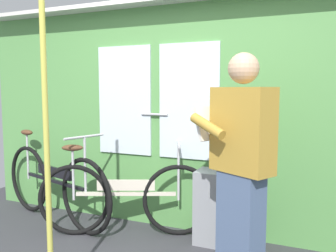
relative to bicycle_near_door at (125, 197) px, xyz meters
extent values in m
cube|color=#56934C|center=(0.36, 0.39, 0.73)|extent=(4.57, 0.08, 2.18)
cube|color=silver|center=(-0.19, 0.34, 0.90)|extent=(0.60, 0.02, 1.10)
cube|color=silver|center=(0.51, 0.34, 0.90)|extent=(0.60, 0.02, 1.10)
cylinder|color=#B2B2B7|center=(0.16, 0.32, 0.77)|extent=(0.28, 0.02, 0.02)
cube|color=silver|center=(0.36, 0.29, 1.84)|extent=(4.57, 0.28, 0.04)
torus|color=black|center=(0.46, 0.20, -0.02)|extent=(0.64, 0.31, 0.68)
torus|color=black|center=(-0.45, -0.19, -0.02)|extent=(0.64, 0.31, 0.68)
cube|color=beige|center=(0.01, 0.00, 0.04)|extent=(0.88, 0.40, 0.03)
cube|color=beige|center=(0.01, 0.00, 0.12)|extent=(0.51, 0.24, 0.10)
cylinder|color=#B7B7BC|center=(-0.45, -0.19, 0.23)|extent=(0.02, 0.02, 0.50)
ellipsoid|color=brown|center=(-0.45, -0.19, 0.47)|extent=(0.22, 0.16, 0.06)
cylinder|color=#B7B7BC|center=(0.46, 0.20, 0.25)|extent=(0.02, 0.02, 0.54)
cylinder|color=#B7B7BC|center=(0.46, 0.20, 0.51)|extent=(0.20, 0.41, 0.02)
torus|color=black|center=(-0.35, -0.13, 0.01)|extent=(0.73, 0.25, 0.74)
torus|color=black|center=(-1.36, 0.17, 0.01)|extent=(0.73, 0.25, 0.74)
cube|color=black|center=(-0.85, 0.02, 0.07)|extent=(0.96, 0.32, 0.03)
cube|color=black|center=(-0.85, 0.02, 0.16)|extent=(0.56, 0.19, 0.10)
cylinder|color=#B7B7BC|center=(-1.36, 0.17, 0.27)|extent=(0.02, 0.02, 0.53)
ellipsoid|color=brown|center=(-1.36, 0.17, 0.54)|extent=(0.22, 0.14, 0.06)
cylinder|color=#B7B7BC|center=(-0.35, -0.13, 0.29)|extent=(0.02, 0.02, 0.57)
cylinder|color=#B7B7BC|center=(-0.35, -0.13, 0.58)|extent=(0.15, 0.43, 0.02)
cube|color=slate|center=(1.17, -0.37, 0.03)|extent=(0.36, 0.31, 0.80)
cube|color=#B78C33|center=(1.17, -0.37, 0.73)|extent=(0.49, 0.39, 0.60)
sphere|color=tan|center=(1.17, -0.37, 1.16)|extent=(0.22, 0.22, 0.22)
cube|color=silver|center=(0.92, -0.24, 0.76)|extent=(0.26, 0.35, 0.26)
cylinder|color=#B78C33|center=(0.95, -0.48, 0.76)|extent=(0.30, 0.21, 0.17)
cylinder|color=#B78C33|center=(1.14, -0.13, 0.76)|extent=(0.30, 0.21, 0.17)
cube|color=gray|center=(0.88, 0.17, -0.04)|extent=(0.43, 0.28, 0.66)
cylinder|color=#C6C14C|center=(0.12, -1.15, 0.73)|extent=(0.04, 0.04, 2.18)
camera|label=1|loc=(1.68, -2.86, 1.02)|focal=38.31mm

